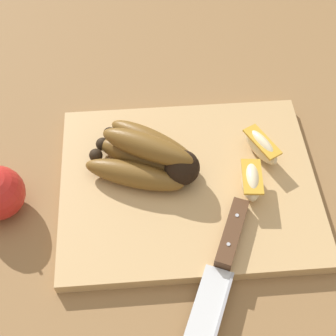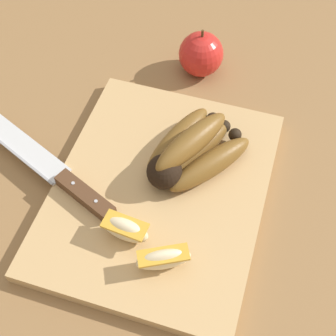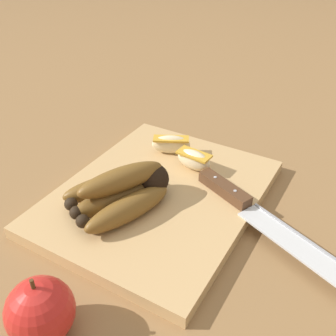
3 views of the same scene
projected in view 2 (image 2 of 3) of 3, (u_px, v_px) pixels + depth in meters
The scene contains 7 objects.
ground_plane at pixel (150, 187), 0.71m from camera, with size 6.00×6.00×0.00m, color olive.
cutting_board at pixel (160, 191), 0.69m from camera, with size 0.37×0.29×0.02m, color tan.
banana_bunch at pixel (190, 152), 0.69m from camera, with size 0.17×0.15×0.07m.
chefs_knife at pixel (62, 178), 0.69m from camera, with size 0.14×0.27×0.02m.
apple_wedge_near at pixel (163, 259), 0.60m from camera, with size 0.05×0.07×0.04m.
apple_wedge_middle at pixel (126, 229), 0.63m from camera, with size 0.03×0.07×0.04m.
whole_apple at pixel (201, 54), 0.82m from camera, with size 0.08×0.08×0.09m.
Camera 2 is at (-0.36, -0.14, 0.60)m, focal length 51.55 mm.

